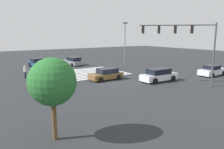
# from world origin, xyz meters

# --- Properties ---
(ground_plane) EXTENTS (116.72, 116.72, 0.00)m
(ground_plane) POSITION_xyz_m (0.00, 0.00, 0.00)
(ground_plane) COLOR #2B2D30
(crosswalk_markings) EXTENTS (11.24, 8.20, 0.01)m
(crosswalk_markings) POSITION_xyz_m (0.00, -7.11, 0.00)
(crosswalk_markings) COLOR silver
(crosswalk_markings) RESTS_ON ground_plane
(traffic_signal_mast) EXTENTS (5.75, 5.75, 6.82)m
(traffic_signal_mast) POSITION_xyz_m (-5.69, 5.69, 5.22)
(traffic_signal_mast) COLOR #47474C
(traffic_signal_mast) RESTS_ON ground_plane
(car_0) EXTENTS (2.21, 4.91, 1.50)m
(car_0) POSITION_xyz_m (3.77, -17.36, 0.68)
(car_0) COLOR navy
(car_0) RESTS_ON ground_plane
(car_1) EXTENTS (4.36, 2.04, 1.43)m
(car_1) POSITION_xyz_m (-13.81, 4.20, 0.65)
(car_1) COLOR silver
(car_1) RESTS_ON ground_plane
(car_2) EXTENTS (2.24, 4.89, 1.49)m
(car_2) POSITION_xyz_m (-2.29, -16.03, 0.71)
(car_2) COLOR gray
(car_2) RESTS_ON ground_plane
(car_3) EXTENTS (4.81, 2.17, 1.55)m
(car_3) POSITION_xyz_m (-5.02, 2.69, 0.74)
(car_3) COLOR silver
(car_3) RESTS_ON ground_plane
(car_4) EXTENTS (4.25, 2.15, 1.43)m
(car_4) POSITION_xyz_m (-0.26, -1.65, 0.68)
(car_4) COLOR brown
(car_4) RESTS_ON ground_plane
(pedestrian) EXTENTS (0.41, 0.41, 1.69)m
(pedestrian) POSITION_xyz_m (7.91, -8.27, 0.95)
(pedestrian) COLOR #232842
(pedestrian) RESTS_ON ground_plane
(street_light_pole_a) EXTENTS (0.80, 0.36, 7.60)m
(street_light_pole_a) POSITION_xyz_m (-9.42, -9.78, 4.58)
(street_light_pole_a) COLOR slate
(street_light_pole_a) RESTS_ON ground_plane
(tree_corner_a) EXTENTS (2.53, 2.53, 4.48)m
(tree_corner_a) POSITION_xyz_m (10.58, 10.00, 3.20)
(tree_corner_a) COLOR brown
(tree_corner_a) RESTS_ON ground_plane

